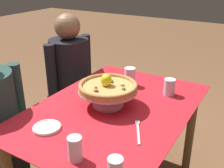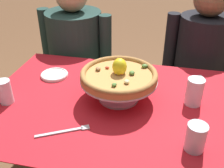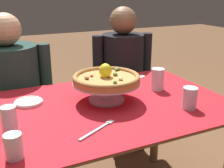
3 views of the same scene
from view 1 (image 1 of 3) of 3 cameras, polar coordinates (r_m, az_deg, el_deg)
The scene contains 10 objects.
dining_table at distance 1.65m, azimuth 0.40°, elevation -8.14°, with size 1.22×0.85×0.71m.
pizza_stand at distance 1.59m, azimuth -0.78°, elevation -2.27°, with size 0.35×0.35×0.10m.
pizza at distance 1.57m, azimuth -0.81°, elevation -0.40°, with size 0.35×0.35×0.09m.
water_glass_front_right at distance 1.77m, azimuth 12.04°, elevation -0.82°, with size 0.07×0.07×0.11m.
water_glass_side_right at distance 1.87m, azimuth 3.79°, elevation 1.32°, with size 0.08×0.08×0.13m.
water_glass_side_left at distance 1.18m, azimuth -7.80°, elevation -13.70°, with size 0.06×0.06×0.11m.
side_plate at distance 1.43m, azimuth -13.60°, elevation -8.91°, with size 0.14×0.14×0.02m.
dinner_fork at distance 1.39m, azimuth 5.54°, elevation -9.76°, with size 0.20×0.12×0.01m.
sugar_packet at distance 2.04m, azimuth -1.96°, elevation 1.71°, with size 0.05×0.04×0.01m, color white.
diner_right at distance 2.33m, azimuth -8.64°, elevation -0.21°, with size 0.48×0.36×1.15m.
Camera 1 is at (-1.21, -0.71, 1.47)m, focal length 43.19 mm.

